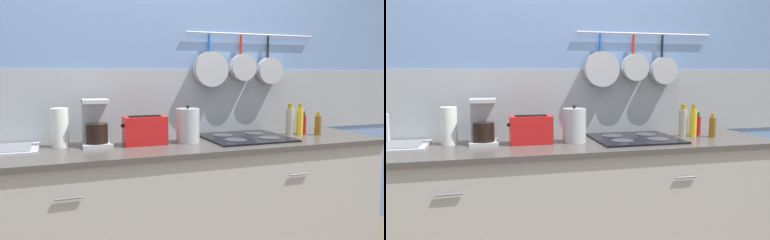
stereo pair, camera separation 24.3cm
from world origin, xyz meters
The scene contains 12 objects.
wall_back centered at (0.00, 0.36, 1.27)m, with size 7.20×0.16×2.60m.
cabinet_base centered at (0.00, 0.00, 0.42)m, with size 2.81×0.62×0.85m.
countertop centered at (0.00, 0.00, 0.87)m, with size 2.85×0.64×0.03m.
paper_towel_roll centered at (-0.73, 0.15, 1.00)m, with size 0.10×0.10×0.24m.
coffee_maker centered at (-0.51, 0.13, 1.01)m, with size 0.18×0.21×0.29m.
toaster centered at (-0.22, 0.06, 0.97)m, with size 0.29×0.14×0.19m.
kettle centered at (0.07, 0.04, 1.00)m, with size 0.15×0.15×0.25m.
cooktop centered at (0.50, 0.05, 0.89)m, with size 0.57×0.52×0.01m.
bottle_sesame_oil centered at (0.89, 0.08, 0.99)m, with size 0.06×0.06×0.23m.
bottle_cooking_wine centered at (0.96, 0.06, 0.99)m, with size 0.05×0.05×0.23m.
bottle_dish_soap centered at (1.02, 0.10, 0.96)m, with size 0.05×0.05×0.17m.
bottle_olive_oil centered at (1.08, 0.00, 0.96)m, with size 0.05×0.05×0.17m.
Camera 1 is at (-0.73, -2.28, 1.33)m, focal length 35.00 mm.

